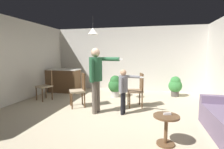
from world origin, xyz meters
TOP-DOWN VIEW (x-y plane):
  - ground at (0.00, 0.00)m, footprint 7.68×7.68m
  - wall_back at (0.00, 3.20)m, footprint 6.40×0.10m
  - wall_left at (-3.20, 0.00)m, footprint 0.10×6.40m
  - kitchen_counter at (-2.45, 2.17)m, footprint 1.26×0.66m
  - side_table_by_couch at (1.34, -1.26)m, footprint 0.44×0.44m
  - person_adult at (-0.34, 0.02)m, footprint 0.87×0.49m
  - person_child at (0.38, 0.08)m, footprint 0.63×0.33m
  - dining_chair_by_counter at (0.68, 0.80)m, footprint 0.52×0.52m
  - dining_chair_near_wall at (-1.00, 0.43)m, footprint 0.58×0.58m
  - dining_chair_centre_back at (-2.45, 0.89)m, footprint 0.55×0.55m
  - potted_plant_corner at (-0.22, 1.82)m, footprint 0.52×0.52m
  - potted_plant_by_wall at (1.93, 2.38)m, footprint 0.49×0.49m
  - spare_remote_on_table at (1.35, -1.22)m, footprint 0.13×0.08m
  - ceiling_light_pendant at (-0.70, 0.83)m, footprint 0.32×0.32m

SIDE VIEW (x-z plane):
  - ground at x=0.00m, z-range 0.00..0.00m
  - side_table_by_couch at x=1.34m, z-range 0.07..0.59m
  - potted_plant_by_wall at x=1.93m, z-range 0.04..0.79m
  - potted_plant_corner at x=-0.22m, z-range 0.04..0.83m
  - kitchen_counter at x=-2.45m, z-range 0.00..0.95m
  - spare_remote_on_table at x=1.35m, z-range 0.52..0.56m
  - dining_chair_by_counter at x=0.68m, z-range 0.05..1.05m
  - dining_chair_near_wall at x=-1.00m, z-range 0.05..1.05m
  - dining_chair_centre_back at x=-2.45m, z-range 0.05..1.05m
  - person_child at x=0.38m, z-range 0.14..1.31m
  - person_adult at x=-0.34m, z-range 0.21..1.92m
  - wall_back at x=0.00m, z-range 0.00..2.70m
  - wall_left at x=-3.20m, z-range 0.00..2.70m
  - ceiling_light_pendant at x=-0.70m, z-range 1.98..2.53m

